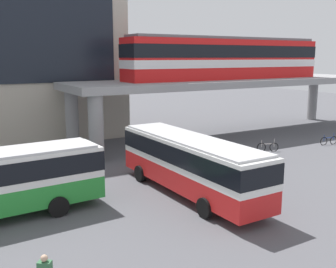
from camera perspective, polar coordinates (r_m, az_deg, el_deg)
ground_plane at (r=28.79m, az=-4.78°, el=-4.15°), size 120.00×120.00×0.00m
elevated_platform at (r=38.66m, az=9.23°, el=6.79°), size 31.99×7.35×5.44m
train at (r=38.07m, az=8.43°, el=10.75°), size 20.50×2.96×3.84m
bus_main at (r=21.78m, az=3.13°, el=-3.69°), size 2.93×11.09×3.22m
bicycle_blue at (r=37.19m, az=22.00°, el=-0.88°), size 1.77×0.36×1.04m
bicycle_brown at (r=32.03m, az=5.57°, el=-1.94°), size 1.79×0.09×1.04m
bicycle_silver at (r=33.03m, az=14.07°, el=-1.83°), size 1.65×0.80×1.04m
pedestrian_waiting_near_stop at (r=30.47m, az=2.18°, el=-1.76°), size 0.41×0.32×1.66m
pedestrian_by_bike_rack at (r=31.44m, az=-0.90°, el=-1.27°), size 0.45×0.34×1.74m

